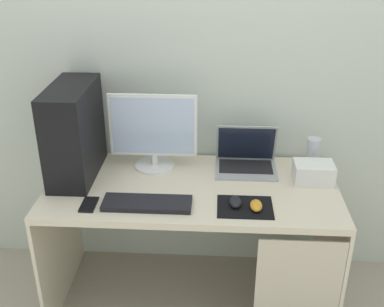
{
  "coord_description": "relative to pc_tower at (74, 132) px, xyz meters",
  "views": [
    {
      "loc": [
        0.12,
        -2.09,
        1.94
      ],
      "look_at": [
        0.0,
        0.0,
        0.91
      ],
      "focal_mm": 44.48,
      "sensor_mm": 36.0,
      "label": 1
    }
  ],
  "objects": [
    {
      "name": "ground_plane",
      "position": [
        0.61,
        -0.09,
        -0.97
      ],
      "size": [
        8.0,
        8.0,
        0.0
      ],
      "primitive_type": "plane",
      "color": "#9E9384"
    },
    {
      "name": "wall_back",
      "position": [
        0.61,
        0.3,
        0.33
      ],
      "size": [
        4.0,
        0.05,
        2.6
      ],
      "color": "beige",
      "rests_on": "ground_plane"
    },
    {
      "name": "desk",
      "position": [
        0.62,
        -0.1,
        -0.39
      ],
      "size": [
        1.48,
        0.7,
        0.73
      ],
      "color": "beige",
      "rests_on": "ground_plane"
    },
    {
      "name": "pc_tower",
      "position": [
        0.0,
        0.0,
        0.0
      ],
      "size": [
        0.2,
        0.47,
        0.48
      ],
      "primitive_type": "cube",
      "color": "black",
      "rests_on": "desk"
    },
    {
      "name": "monitor",
      "position": [
        0.39,
        0.1,
        -0.04
      ],
      "size": [
        0.46,
        0.22,
        0.42
      ],
      "color": "white",
      "rests_on": "desk"
    },
    {
      "name": "laptop",
      "position": [
        0.89,
        0.12,
        -0.19
      ],
      "size": [
        0.33,
        0.24,
        0.24
      ],
      "color": "#9EA3A8",
      "rests_on": "desk"
    },
    {
      "name": "speaker",
      "position": [
        1.25,
        0.15,
        -0.16
      ],
      "size": [
        0.07,
        0.07,
        0.17
      ],
      "primitive_type": "cylinder",
      "color": "#B7BCC6",
      "rests_on": "desk"
    },
    {
      "name": "projector",
      "position": [
        1.23,
        -0.01,
        -0.19
      ],
      "size": [
        0.2,
        0.14,
        0.1
      ],
      "primitive_type": "cube",
      "color": "white",
      "rests_on": "desk"
    },
    {
      "name": "keyboard",
      "position": [
        0.41,
        -0.29,
        -0.23
      ],
      "size": [
        0.42,
        0.14,
        0.02
      ],
      "primitive_type": "cube",
      "color": "black",
      "rests_on": "desk"
    },
    {
      "name": "mousepad",
      "position": [
        0.87,
        -0.28,
        -0.24
      ],
      "size": [
        0.26,
        0.2,
        0.0
      ],
      "primitive_type": "cube",
      "color": "black",
      "rests_on": "desk"
    },
    {
      "name": "mouse_left",
      "position": [
        0.82,
        -0.27,
        -0.22
      ],
      "size": [
        0.06,
        0.1,
        0.03
      ],
      "primitive_type": "ellipsoid",
      "color": "black",
      "rests_on": "mousepad"
    },
    {
      "name": "mouse_right",
      "position": [
        0.92,
        -0.3,
        -0.22
      ],
      "size": [
        0.06,
        0.1,
        0.03
      ],
      "primitive_type": "ellipsoid",
      "color": "orange",
      "rests_on": "mousepad"
    },
    {
      "name": "cell_phone",
      "position": [
        0.13,
        -0.31,
        -0.24
      ],
      "size": [
        0.07,
        0.13,
        0.01
      ],
      "primitive_type": "cube",
      "color": "black",
      "rests_on": "desk"
    }
  ]
}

